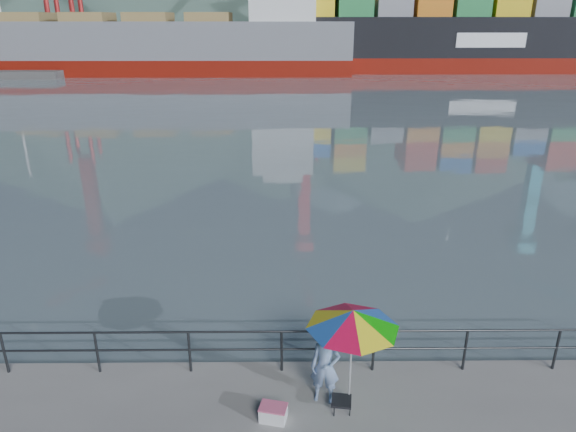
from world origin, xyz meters
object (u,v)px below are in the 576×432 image
object	(u,v)px
bulk_carrier	(177,43)
fisherman	(325,366)
beach_umbrella	(353,319)
container_ship	(490,30)
cooler_bag	(273,414)

from	to	relation	value
bulk_carrier	fisherman	bearing A→B (deg)	-77.01
fisherman	beach_umbrella	size ratio (longest dim) A/B	0.74
container_ship	bulk_carrier	bearing A→B (deg)	-174.28
fisherman	beach_umbrella	world-z (taller)	beach_umbrella
beach_umbrella	bulk_carrier	world-z (taller)	bulk_carrier
beach_umbrella	container_ship	size ratio (longest dim) A/B	0.04
fisherman	bulk_carrier	world-z (taller)	bulk_carrier
container_ship	fisherman	bearing A→B (deg)	-112.54
bulk_carrier	container_ship	world-z (taller)	container_ship
cooler_bag	beach_umbrella	bearing A→B (deg)	28.06
fisherman	bulk_carrier	bearing A→B (deg)	113.71
fisherman	bulk_carrier	size ratio (longest dim) A/B	0.03
beach_umbrella	bulk_carrier	xyz separation A→B (m)	(-16.44, 69.33, 2.10)
cooler_bag	bulk_carrier	bearing A→B (deg)	115.03
container_ship	beach_umbrella	bearing A→B (deg)	-112.18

